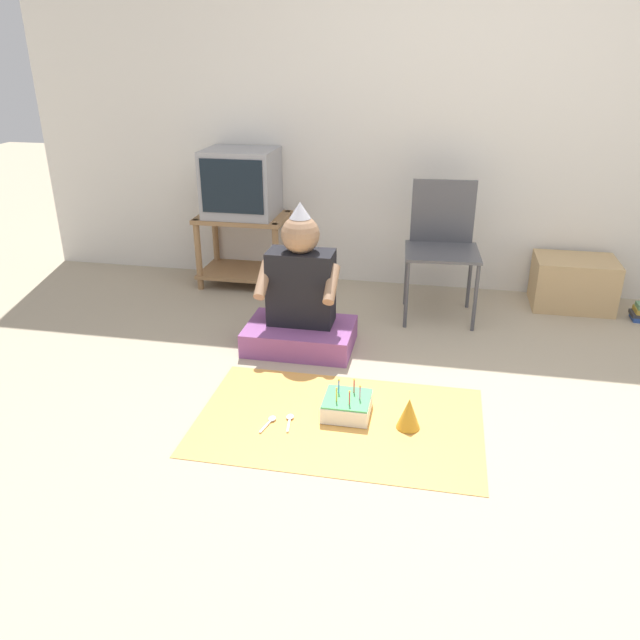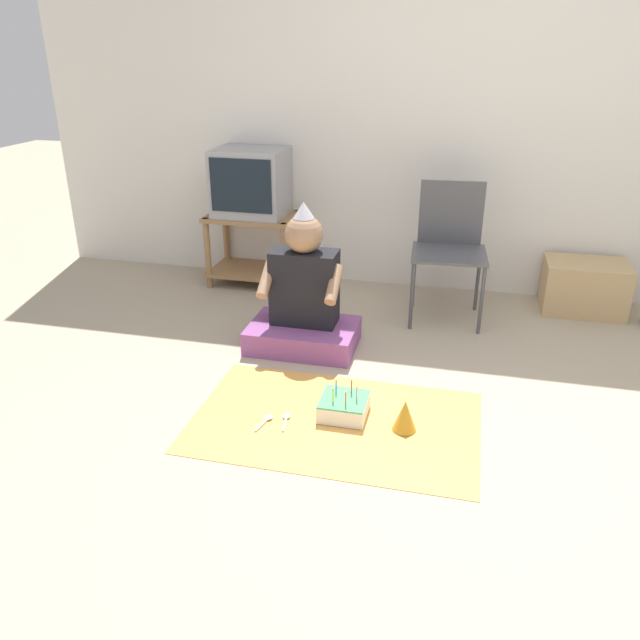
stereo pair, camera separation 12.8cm
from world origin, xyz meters
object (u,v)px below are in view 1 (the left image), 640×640
at_px(cardboard_box_stack, 573,283).
at_px(birthday_cake, 347,406).
at_px(tv, 241,183).
at_px(party_hat_blue, 409,413).
at_px(folding_chair, 442,239).
at_px(person_seated, 300,302).

bearing_deg(cardboard_box_stack, birthday_cake, -127.90).
height_order(tv, party_hat_blue, tv).
height_order(tv, folding_chair, tv).
bearing_deg(party_hat_blue, folding_chair, 86.22).
bearing_deg(party_hat_blue, cardboard_box_stack, 59.99).
height_order(birthday_cake, party_hat_blue, birthday_cake).
bearing_deg(person_seated, folding_chair, 40.85).
bearing_deg(tv, cardboard_box_stack, -0.10).
bearing_deg(birthday_cake, party_hat_blue, -11.06).
xyz_separation_m(cardboard_box_stack, birthday_cake, (-1.28, -1.64, -0.12)).
distance_m(person_seated, birthday_cake, 0.83).
bearing_deg(folding_chair, tv, 168.77).
bearing_deg(birthday_cake, tv, 121.73).
distance_m(tv, party_hat_blue, 2.25).
bearing_deg(cardboard_box_stack, folding_chair, -162.75).
bearing_deg(tv, birthday_cake, -58.27).
height_order(folding_chair, cardboard_box_stack, folding_chair).
height_order(folding_chair, party_hat_blue, folding_chair).
xyz_separation_m(tv, folding_chair, (1.41, -0.28, -0.25)).
bearing_deg(folding_chair, person_seated, -139.15).
xyz_separation_m(person_seated, birthday_cake, (0.38, -0.70, -0.22)).
relative_size(folding_chair, person_seated, 1.00).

